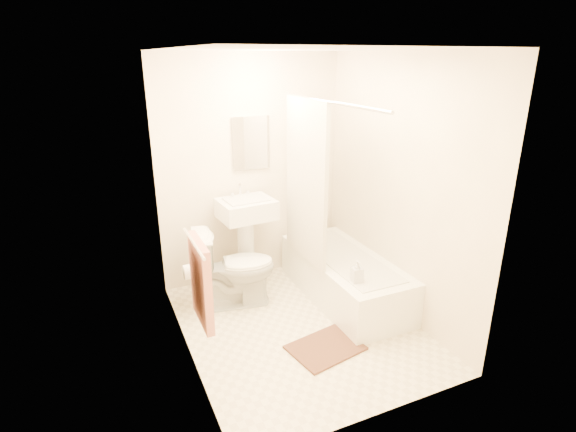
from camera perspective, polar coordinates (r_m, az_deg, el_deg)
name	(u,v)px	position (r m, az deg, el deg)	size (l,w,h in m)	color
floor	(299,326)	(4.26, 1.42, -13.82)	(2.40, 2.40, 0.00)	beige
ceiling	(302,49)	(3.56, 1.77, 20.43)	(2.40, 2.40, 0.00)	white
wall_back	(251,171)	(4.81, -4.69, 5.73)	(2.00, 0.02, 2.40)	beige
wall_left	(180,220)	(3.44, -13.58, -0.44)	(0.02, 2.40, 2.40)	beige
wall_right	(398,189)	(4.25, 13.82, 3.37)	(0.02, 2.40, 2.40)	beige
mirror	(251,143)	(4.72, -4.71, 9.21)	(0.40, 0.03, 0.55)	white
curtain_rod	(329,102)	(3.80, 5.22, 14.28)	(0.03, 0.03, 1.70)	silver
shower_curtain	(306,182)	(4.29, 2.28, 4.35)	(0.04, 0.80, 1.55)	silver
towel_bar	(194,243)	(3.26, -11.87, -3.38)	(0.02, 0.02, 0.60)	silver
towel	(201,282)	(3.40, -11.00, -8.27)	(0.06, 0.45, 0.66)	#CC7266
toilet_paper	(190,271)	(3.76, -12.29, -6.89)	(0.12, 0.12, 0.11)	white
toilet	(234,268)	(4.46, -6.81, -6.58)	(0.45, 0.80, 0.78)	white
sink	(247,240)	(4.74, -5.29, -3.02)	(0.54, 0.43, 1.06)	white
bathtub	(344,277)	(4.65, 7.16, -7.73)	(0.69, 1.58, 0.45)	white
bath_mat	(325,348)	(3.99, 4.77, -16.33)	(0.59, 0.44, 0.02)	#562920
soap_bottle	(357,271)	(4.05, 8.77, -6.98)	(0.10, 0.10, 0.21)	silver
scrub_brush	(321,245)	(4.77, 4.26, -3.70)	(0.06, 0.20, 0.04)	green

